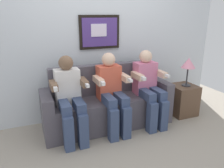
{
  "coord_description": "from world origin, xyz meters",
  "views": [
    {
      "loc": [
        -1.07,
        -2.51,
        1.62
      ],
      "look_at": [
        0.0,
        0.15,
        0.7
      ],
      "focal_mm": 35.38,
      "sensor_mm": 36.0,
      "label": 1
    }
  ],
  "objects_px": {
    "person_on_left": "(70,96)",
    "table_lamp": "(188,64)",
    "side_table_right": "(182,100)",
    "person_on_right": "(149,85)",
    "couch": "(108,105)",
    "person_in_middle": "(112,90)"
  },
  "relations": [
    {
      "from": "couch",
      "to": "person_in_middle",
      "type": "xyz_separation_m",
      "value": [
        -0.0,
        -0.17,
        0.29
      ]
    },
    {
      "from": "couch",
      "to": "person_on_right",
      "type": "bearing_deg",
      "value": -15.95
    },
    {
      "from": "person_on_right",
      "to": "table_lamp",
      "type": "relative_size",
      "value": 2.41
    },
    {
      "from": "person_on_left",
      "to": "side_table_right",
      "type": "xyz_separation_m",
      "value": [
        1.88,
        0.06,
        -0.36
      ]
    },
    {
      "from": "person_on_left",
      "to": "person_in_middle",
      "type": "distance_m",
      "value": 0.59
    },
    {
      "from": "person_on_left",
      "to": "table_lamp",
      "type": "distance_m",
      "value": 1.92
    },
    {
      "from": "side_table_right",
      "to": "couch",
      "type": "bearing_deg",
      "value": 175.32
    },
    {
      "from": "couch",
      "to": "person_on_left",
      "type": "xyz_separation_m",
      "value": [
        -0.59,
        -0.17,
        0.29
      ]
    },
    {
      "from": "person_in_middle",
      "to": "person_on_right",
      "type": "height_order",
      "value": "same"
    },
    {
      "from": "couch",
      "to": "person_in_middle",
      "type": "relative_size",
      "value": 1.7
    },
    {
      "from": "person_in_middle",
      "to": "table_lamp",
      "type": "relative_size",
      "value": 2.41
    },
    {
      "from": "person_in_middle",
      "to": "person_on_right",
      "type": "bearing_deg",
      "value": 0.0
    },
    {
      "from": "couch",
      "to": "person_on_right",
      "type": "height_order",
      "value": "person_on_right"
    },
    {
      "from": "person_on_right",
      "to": "person_in_middle",
      "type": "bearing_deg",
      "value": 180.0
    },
    {
      "from": "person_on_left",
      "to": "side_table_right",
      "type": "bearing_deg",
      "value": 1.87
    },
    {
      "from": "table_lamp",
      "to": "couch",
      "type": "bearing_deg",
      "value": 174.2
    },
    {
      "from": "person_in_middle",
      "to": "table_lamp",
      "type": "xyz_separation_m",
      "value": [
        1.31,
        0.03,
        0.25
      ]
    },
    {
      "from": "person_in_middle",
      "to": "table_lamp",
      "type": "height_order",
      "value": "person_in_middle"
    },
    {
      "from": "table_lamp",
      "to": "person_on_right",
      "type": "bearing_deg",
      "value": -177.33
    },
    {
      "from": "couch",
      "to": "side_table_right",
      "type": "height_order",
      "value": "couch"
    },
    {
      "from": "person_on_left",
      "to": "person_in_middle",
      "type": "height_order",
      "value": "same"
    },
    {
      "from": "person_in_middle",
      "to": "side_table_right",
      "type": "relative_size",
      "value": 2.22
    }
  ]
}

